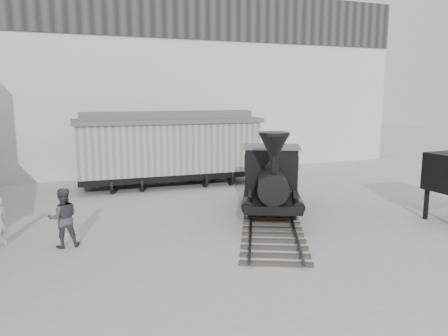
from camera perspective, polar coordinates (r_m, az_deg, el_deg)
name	(u,v)px	position (r m, az deg, el deg)	size (l,w,h in m)	color
ground	(259,249)	(14.05, 4.61, -10.45)	(90.00, 90.00, 0.00)	#9E9E9B
north_wall	(149,81)	(27.41, -9.72, 11.10)	(34.00, 2.51, 11.00)	silver
locomotive	(271,184)	(17.59, 6.14, -2.03)	(6.23, 9.68, 3.44)	#38322D
boxcar	(169,147)	(23.05, -7.24, 2.72)	(9.72, 3.52, 3.92)	black
visitor_b	(63,218)	(14.78, -20.27, -6.12)	(0.93, 0.72, 1.91)	#3F3F45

